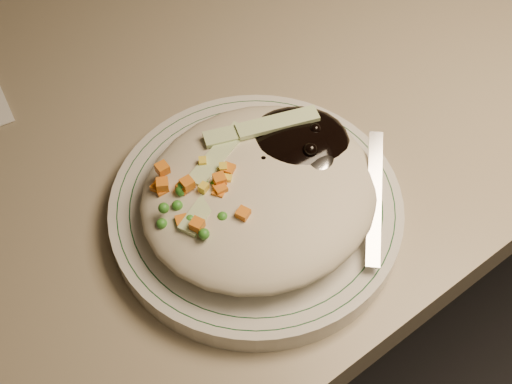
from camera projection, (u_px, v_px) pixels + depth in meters
desk at (223, 155)px, 0.89m from camera, size 1.40×0.70×0.74m
plate at (256, 210)px, 0.59m from camera, size 0.24×0.24×0.02m
plate_rim at (256, 203)px, 0.58m from camera, size 0.23×0.23×0.00m
meal at (261, 186)px, 0.56m from camera, size 0.21×0.19×0.05m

